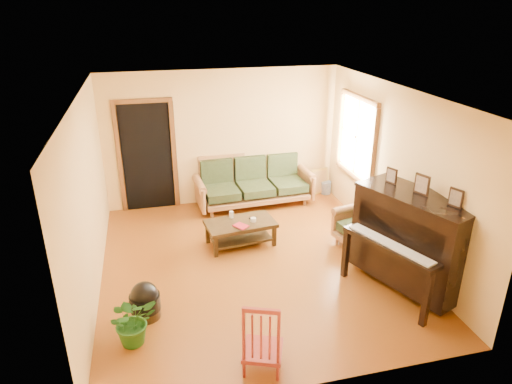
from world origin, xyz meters
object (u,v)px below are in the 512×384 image
object	(u,v)px
coffee_table	(241,233)
piano	(411,242)
armchair	(367,223)
footstool	(145,304)
potted_plant	(133,321)
red_chair	(263,333)
ceramic_crock	(326,187)
sofa	(255,182)

from	to	relation	value
coffee_table	piano	xyz separation A→B (m)	(2.01, -1.73, 0.50)
coffee_table	piano	size ratio (longest dim) A/B	0.70
armchair	piano	bearing A→B (deg)	-99.52
footstool	potted_plant	world-z (taller)	potted_plant
red_chair	ceramic_crock	size ratio (longest dim) A/B	3.41
coffee_table	red_chair	world-z (taller)	red_chair
piano	footstool	xyz separation A→B (m)	(-3.58, 0.17, -0.52)
sofa	red_chair	distance (m)	4.35
armchair	footstool	size ratio (longest dim) A/B	2.38
red_chair	potted_plant	bearing A→B (deg)	172.57
sofa	armchair	xyz separation A→B (m)	(1.33, -2.13, -0.02)
footstool	coffee_table	bearing A→B (deg)	44.92
armchair	footstool	xyz separation A→B (m)	(-3.50, -0.93, -0.28)
sofa	coffee_table	xyz separation A→B (m)	(-0.60, -1.50, -0.28)
coffee_table	potted_plant	size ratio (longest dim) A/B	1.82
potted_plant	ceramic_crock	bearing A→B (deg)	43.60
coffee_table	ceramic_crock	xyz separation A→B (m)	(2.18, 1.69, -0.07)
piano	potted_plant	distance (m)	3.75
red_chair	armchair	bearing A→B (deg)	64.07
sofa	armchair	distance (m)	2.51
sofa	potted_plant	world-z (taller)	sofa
sofa	armchair	bearing A→B (deg)	-61.53
piano	footstool	bearing A→B (deg)	155.75
coffee_table	footstool	xyz separation A→B (m)	(-1.56, -1.56, -0.02)
sofa	ceramic_crock	size ratio (longest dim) A/B	8.53
sofa	footstool	size ratio (longest dim) A/B	5.83
armchair	piano	distance (m)	1.12
red_chair	potted_plant	distance (m)	1.57
sofa	footstool	xyz separation A→B (m)	(-2.17, -3.06, -0.30)
coffee_table	armchair	xyz separation A→B (m)	(1.93, -0.64, 0.26)
footstool	red_chair	size ratio (longest dim) A/B	0.43
coffee_table	ceramic_crock	world-z (taller)	coffee_table
sofa	ceramic_crock	distance (m)	1.63
coffee_table	red_chair	bearing A→B (deg)	-96.94
armchair	footstool	bearing A→B (deg)	-178.93
sofa	coffee_table	size ratio (longest dim) A/B	2.02
footstool	armchair	bearing A→B (deg)	14.83
sofa	footstool	world-z (taller)	sofa
ceramic_crock	piano	bearing A→B (deg)	-92.81
red_chair	piano	bearing A→B (deg)	44.53
armchair	potted_plant	bearing A→B (deg)	-173.06
armchair	ceramic_crock	world-z (taller)	armchair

